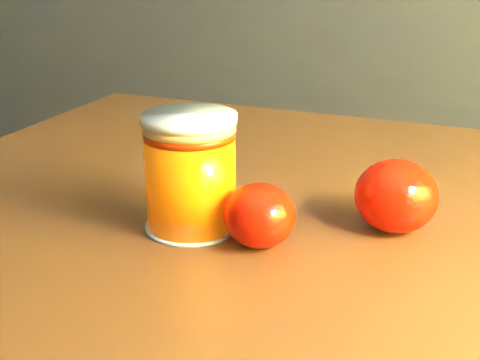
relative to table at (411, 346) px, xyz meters
The scene contains 5 objects.
kitchen_counter 1.62m from the table, 118.37° to the left, with size 3.15×0.60×0.90m, color #54545A.
table is the anchor object (origin of this frame).
juice_glass 0.25m from the table, 154.99° to the right, with size 0.08×0.08×0.10m.
orange_front 0.19m from the table, 144.10° to the right, with size 0.06×0.06×0.05m, color red.
orange_back 0.14m from the table, 161.57° to the left, with size 0.07×0.07×0.06m, color red.
Camera 1 is at (0.91, -0.46, 1.05)m, focal length 50.00 mm.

